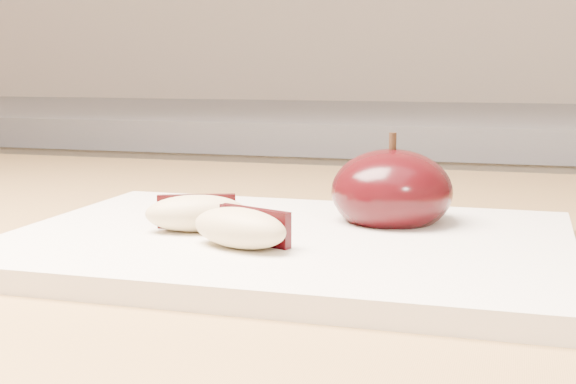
# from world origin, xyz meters

# --- Properties ---
(cutting_board) EXTENTS (0.33, 0.24, 0.01)m
(cutting_board) POSITION_xyz_m (0.02, 0.40, 0.91)
(cutting_board) COLOR silver
(cutting_board) RESTS_ON island_counter
(apple_half) EXTENTS (0.09, 0.09, 0.06)m
(apple_half) POSITION_xyz_m (0.07, 0.46, 0.93)
(apple_half) COLOR black
(apple_half) RESTS_ON cutting_board
(apple_wedge_a) EXTENTS (0.07, 0.05, 0.02)m
(apple_wedge_a) POSITION_xyz_m (-0.04, 0.40, 0.92)
(apple_wedge_a) COLOR tan
(apple_wedge_a) RESTS_ON cutting_board
(apple_wedge_b) EXTENTS (0.07, 0.05, 0.02)m
(apple_wedge_b) POSITION_xyz_m (0.00, 0.36, 0.92)
(apple_wedge_b) COLOR tan
(apple_wedge_b) RESTS_ON cutting_board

